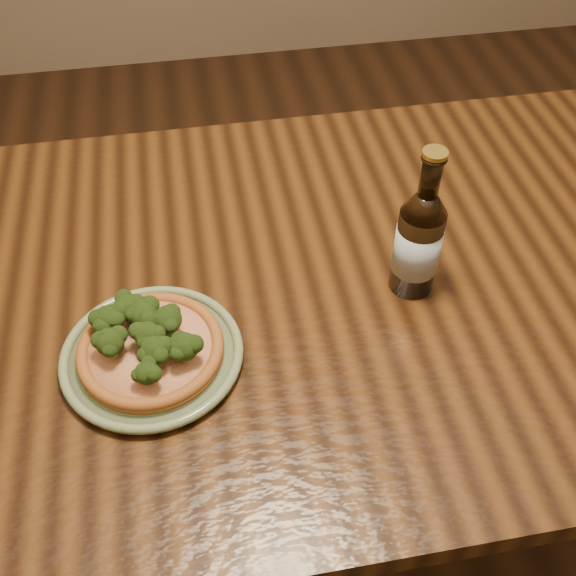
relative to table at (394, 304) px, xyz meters
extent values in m
plane|color=#382111|center=(0.00, -0.10, -0.66)|extent=(4.50, 4.50, 0.00)
cube|color=#40240D|center=(0.00, 0.00, 0.07)|extent=(1.60, 0.90, 0.04)
cylinder|color=#40240D|center=(-0.73, 0.38, -0.30)|extent=(0.07, 0.07, 0.71)
cylinder|color=#6E8058|center=(-0.40, -0.12, 0.10)|extent=(0.23, 0.23, 0.01)
torus|color=#6E8058|center=(-0.40, -0.12, 0.11)|extent=(0.26, 0.26, 0.01)
torus|color=#6E8058|center=(-0.40, -0.12, 0.10)|extent=(0.20, 0.20, 0.01)
cylinder|color=#985622|center=(-0.40, -0.12, 0.11)|extent=(0.20, 0.20, 0.01)
torus|color=#985622|center=(-0.40, -0.12, 0.12)|extent=(0.20, 0.20, 0.02)
cylinder|color=beige|center=(-0.40, -0.12, 0.12)|extent=(0.17, 0.17, 0.01)
sphere|color=#335019|center=(-0.45, -0.08, 0.15)|extent=(0.05, 0.05, 0.04)
sphere|color=#335019|center=(-0.40, -0.18, 0.15)|extent=(0.05, 0.05, 0.03)
sphere|color=#335019|center=(-0.35, -0.15, 0.15)|extent=(0.05, 0.05, 0.04)
sphere|color=#335019|center=(-0.42, -0.07, 0.15)|extent=(0.05, 0.05, 0.04)
sphere|color=#335019|center=(-0.40, -0.12, 0.15)|extent=(0.05, 0.05, 0.04)
sphere|color=#335019|center=(-0.37, -0.10, 0.15)|extent=(0.04, 0.04, 0.04)
sphere|color=#335019|center=(-0.45, -0.12, 0.15)|extent=(0.04, 0.04, 0.04)
sphere|color=#335019|center=(-0.40, -0.08, 0.15)|extent=(0.06, 0.06, 0.04)
sphere|color=#335019|center=(-0.39, -0.15, 0.15)|extent=(0.05, 0.05, 0.04)
cylinder|color=black|center=(0.00, -0.04, 0.17)|extent=(0.07, 0.07, 0.15)
cone|color=black|center=(0.00, -0.04, 0.26)|extent=(0.07, 0.07, 0.03)
cylinder|color=black|center=(0.00, -0.04, 0.30)|extent=(0.03, 0.03, 0.06)
torus|color=black|center=(0.00, -0.04, 0.33)|extent=(0.04, 0.04, 0.01)
cylinder|color=#A58C33|center=(0.00, -0.04, 0.34)|extent=(0.03, 0.03, 0.01)
cylinder|color=#AEBFD1|center=(0.00, -0.04, 0.17)|extent=(0.07, 0.07, 0.08)
camera|label=1|loc=(-0.31, -0.72, 0.85)|focal=42.00mm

